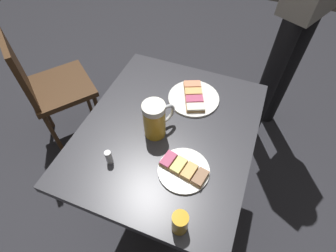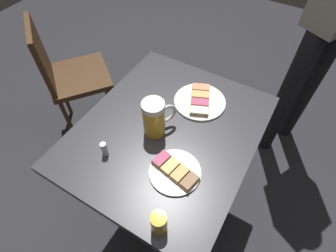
% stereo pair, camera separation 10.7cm
% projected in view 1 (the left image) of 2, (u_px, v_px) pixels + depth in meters
% --- Properties ---
extents(ground_plane, '(6.00, 6.00, 0.00)m').
position_uv_depth(ground_plane, '(168.00, 203.00, 1.70)').
color(ground_plane, '#28282D').
extents(cafe_table, '(0.83, 0.70, 0.78)m').
position_uv_depth(cafe_table, '(168.00, 151.00, 1.22)').
color(cafe_table, black).
rests_on(cafe_table, ground_plane).
extents(plate_near, '(0.23, 0.23, 0.03)m').
position_uv_depth(plate_near, '(194.00, 97.00, 1.19)').
color(plate_near, white).
rests_on(plate_near, cafe_table).
extents(plate_far, '(0.19, 0.19, 0.03)m').
position_uv_depth(plate_far, '(184.00, 170.00, 0.96)').
color(plate_far, white).
rests_on(plate_far, cafe_table).
extents(beer_mug, '(0.14, 0.10, 0.16)m').
position_uv_depth(beer_mug, '(155.00, 119.00, 1.01)').
color(beer_mug, gold).
rests_on(beer_mug, cafe_table).
extents(beer_glass_small, '(0.05, 0.05, 0.09)m').
position_uv_depth(beer_glass_small, '(180.00, 223.00, 0.80)').
color(beer_glass_small, gold).
rests_on(beer_glass_small, cafe_table).
extents(salt_shaker, '(0.02, 0.02, 0.06)m').
position_uv_depth(salt_shaker, '(109.00, 157.00, 0.96)').
color(salt_shaker, silver).
rests_on(salt_shaker, cafe_table).
extents(cafe_chair, '(0.53, 0.53, 0.87)m').
position_uv_depth(cafe_chair, '(48.00, 85.00, 1.63)').
color(cafe_chair, '#472D19').
rests_on(cafe_chair, ground_plane).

